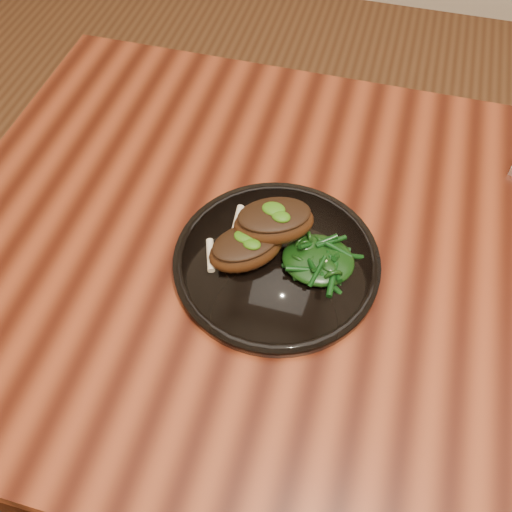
# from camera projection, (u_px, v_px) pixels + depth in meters

# --- Properties ---
(desk) EXTENTS (1.60, 0.80, 0.75)m
(desk) POSITION_uv_depth(u_px,v_px,m) (487.00, 327.00, 0.82)
(desk) COLOR #370F06
(desk) RESTS_ON ground
(plate) EXTENTS (0.28, 0.28, 0.02)m
(plate) POSITION_uv_depth(u_px,v_px,m) (277.00, 261.00, 0.77)
(plate) COLOR black
(plate) RESTS_ON desk
(lamb_chop_front) EXTENTS (0.12, 0.12, 0.05)m
(lamb_chop_front) POSITION_uv_depth(u_px,v_px,m) (245.00, 248.00, 0.75)
(lamb_chop_front) COLOR #401F0C
(lamb_chop_front) RESTS_ON plate
(lamb_chop_back) EXTENTS (0.13, 0.11, 0.05)m
(lamb_chop_back) POSITION_uv_depth(u_px,v_px,m) (273.00, 221.00, 0.75)
(lamb_chop_back) COLOR #401F0C
(lamb_chop_back) RESTS_ON plate
(herb_smear) EXTENTS (0.07, 0.05, 0.00)m
(herb_smear) POSITION_uv_depth(u_px,v_px,m) (263.00, 219.00, 0.80)
(herb_smear) COLOR #1E4D08
(herb_smear) RESTS_ON plate
(greens_heap) EXTENTS (0.10, 0.09, 0.04)m
(greens_heap) POSITION_uv_depth(u_px,v_px,m) (319.00, 257.00, 0.75)
(greens_heap) COLOR black
(greens_heap) RESTS_ON plate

